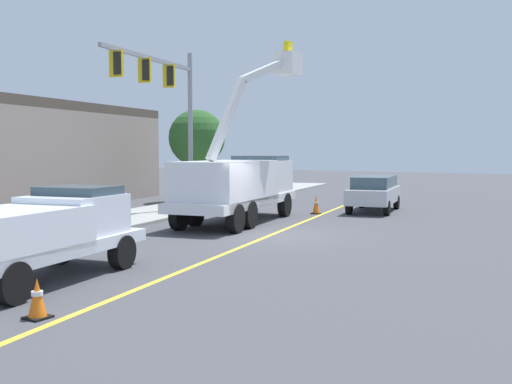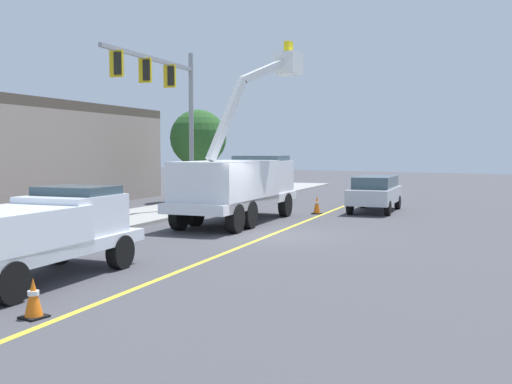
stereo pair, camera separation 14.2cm
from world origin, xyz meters
name	(u,v)px [view 1 (the left image)]	position (x,y,z in m)	size (l,w,h in m)	color
ground	(271,235)	(0.00, 0.00, 0.00)	(120.00, 120.00, 0.00)	#47474C
sidewalk_far_side	(96,224)	(-1.38, 7.10, 0.06)	(60.00, 3.60, 0.12)	#9E9E99
lane_centre_stripe	(271,235)	(0.00, 0.00, 0.00)	(50.00, 0.16, 0.01)	yellow
utility_bucket_truck	(239,183)	(2.48, 2.95, 1.62)	(8.53, 4.02, 7.38)	white
service_pickup_truck	(38,232)	(-9.05, 0.75, 1.12)	(5.90, 3.13, 2.06)	white
passing_minivan	(374,191)	(9.50, -0.20, 0.97)	(5.07, 2.78, 1.69)	silver
traffic_cone_leading	(37,299)	(-11.00, -1.67, 0.35)	(0.40, 0.40, 0.72)	black
traffic_cone_mid_front	(316,205)	(7.02, 1.68, 0.41)	(0.40, 0.40, 0.84)	black
traffic_signal_mast	(166,95)	(2.60, 6.84, 5.33)	(7.13, 1.56, 7.50)	gray
street_tree_right	(197,138)	(9.22, 10.21, 3.61)	(3.18, 3.18, 5.22)	brown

